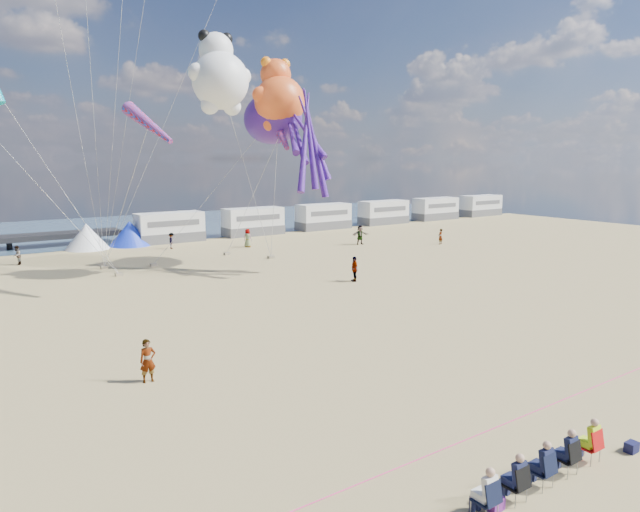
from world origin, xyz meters
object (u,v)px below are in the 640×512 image
Objects in this scene: beachgoer_0 at (248,238)px; sandbag_e at (104,267)px; sandbag_c at (271,257)px; beachgoer_5 at (440,237)px; tent_blue at (130,233)px; standing_person at (148,361)px; motorhome_2 at (324,217)px; beachgoer_3 at (354,269)px; motorhome_3 at (384,212)px; kite_octopus_purple at (272,118)px; motorhome_4 at (436,209)px; windsock_right at (149,124)px; tent_white at (87,236)px; spectator_row at (541,463)px; kite_panda at (220,81)px; motorhome_1 at (253,222)px; beachgoer_2 at (172,241)px; motorhome_5 at (481,206)px; beachgoer_1 at (17,255)px; cooler_purple at (495,504)px; sandbag_b at (154,265)px; cooler_navy at (632,447)px; windsock_mid at (281,134)px; motorhome_0 at (170,227)px; sandbag_a at (119,274)px; beachgoer_4 at (360,235)px; sandbag_d at (227,254)px; kite_teddy_orange at (280,102)px.

beachgoer_0 is 3.52× the size of sandbag_e.
sandbag_c is 13.25m from sandbag_e.
beachgoer_5 is at bearing -10.85° from sandbag_e.
tent_blue is 36.39m from standing_person.
beachgoer_3 is (-15.31, -25.39, -0.63)m from motorhome_2.
motorhome_3 is at bearing 29.56° from sandbag_c.
motorhome_4 is at bearing 26.53° from kite_octopus_purple.
sandbag_e is 0.11× the size of windsock_right.
tent_white is 47.75m from spectator_row.
motorhome_1 is at bearing 49.96° from kite_panda.
motorhome_5 is at bearing -60.86° from beachgoer_2.
beachgoer_1 is 23.02m from kite_octopus_purple.
tent_blue is 10.00× the size of cooler_purple.
kite_octopus_purple is at bearing -112.50° from motorhome_1.
beachgoer_0 is at bearing -29.96° from tent_white.
cooler_purple is 35.97m from sandbag_b.
kite_panda is at bearing -46.49° from sandbag_e.
standing_person is (-9.82, -35.04, -0.37)m from tent_blue.
beachgoer_0 is at bearing 72.48° from spectator_row.
cooler_navy is 35.12m from kite_octopus_purple.
motorhome_3 is 32.77m from windsock_mid.
motorhome_0 reaches higher than beachgoer_1.
beachgoer_0 is at bearing -162.52° from motorhome_3.
beachgoer_0 is 15.60m from sandbag_a.
spectator_row is 36.97m from sandbag_e.
beachgoer_4 is at bearing -49.33° from beachgoer_5.
kite_octopus_purple is at bearing -79.20° from motorhome_0.
tent_white reaches higher than spectator_row.
motorhome_2 is 20.93m from beachgoer_2.
standing_person is at bearing 115.24° from spectator_row.
beachgoer_3 is (13.28, 22.32, 0.71)m from cooler_purple.
sandbag_d is (9.09, 37.29, -0.54)m from spectator_row.
motorhome_4 is at bearing 45.08° from cooler_purple.
sandbag_d is 17.65m from windsock_right.
motorhome_1 is 1.00× the size of motorhome_4.
motorhome_4 is 4.30× the size of beachgoer_5.
sandbag_b is 1.00× the size of sandbag_c.
sandbag_c is at bearing -50.72° from tent_white.
motorhome_4 is (9.50, 0.00, 0.00)m from motorhome_3.
tent_blue is 21.01m from windsock_mid.
motorhome_3 is 1.65× the size of tent_blue.
motorhome_2 is 3.96× the size of standing_person.
sandbag_d is at bearing 97.24° from beachgoer_0.
kite_teddy_orange is at bearing -80.83° from motorhome_0.
beachgoer_1 is at bearing -32.64° from beachgoer_5.
beachgoer_1 is at bearing 151.43° from kite_octopus_purple.
sandbag_c is 0.09× the size of windsock_mid.
windsock_right is at bearing -91.16° from beachgoer_3.
sandbag_c is 11.47m from kite_octopus_purple.
kite_panda is (-2.45, -17.97, 12.17)m from motorhome_0.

